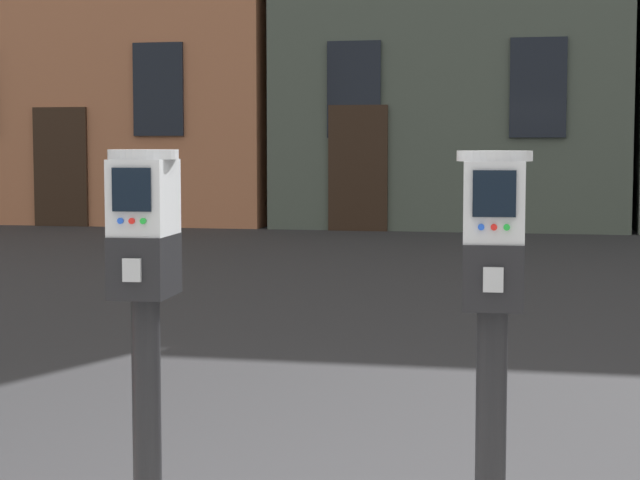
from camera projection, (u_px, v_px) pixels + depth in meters
parking_meter_near_kerb at (145, 278)px, 3.40m from camera, size 0.23×0.26×1.27m
parking_meter_twin_adjacent at (493, 287)px, 3.19m from camera, size 0.23×0.26×1.27m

